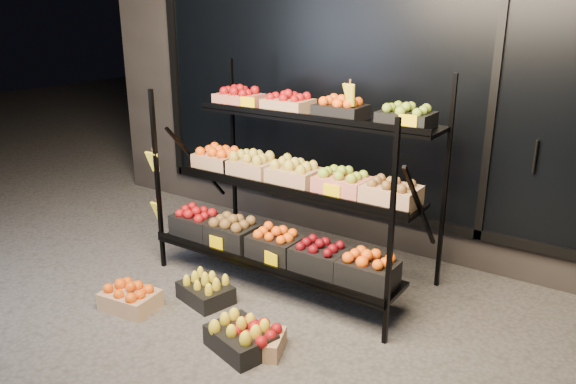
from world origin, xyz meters
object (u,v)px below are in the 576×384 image
Objects in this scene: floor_crate_midleft at (206,290)px; floor_crate_left at (130,297)px; display_rack at (290,186)px; floor_crate_midright at (255,338)px.

floor_crate_left is at bearing -120.24° from floor_crate_midleft.
floor_crate_midright is at bearing -68.47° from display_rack.
display_rack is 5.23× the size of floor_crate_left.
floor_crate_left is (-0.70, -1.06, -0.69)m from display_rack.
floor_crate_midleft is (-0.31, -0.67, -0.69)m from display_rack.
floor_crate_midright is (1.08, 0.09, -0.01)m from floor_crate_left.
floor_crate_midleft is 0.76m from floor_crate_midright.
display_rack is at bearing 90.88° from floor_crate_midright.
floor_crate_midleft is at bearing 38.94° from floor_crate_left.
display_rack reaches higher than floor_crate_left.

